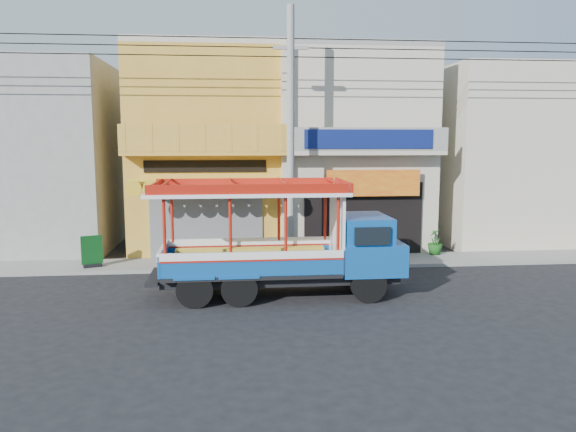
% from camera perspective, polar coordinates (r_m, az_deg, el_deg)
% --- Properties ---
extents(ground, '(90.00, 90.00, 0.00)m').
position_cam_1_polar(ground, '(16.96, 4.81, -7.78)').
color(ground, black).
rests_on(ground, ground).
extents(sidewalk, '(30.00, 2.00, 0.12)m').
position_cam_1_polar(sidewalk, '(20.77, 2.81, -4.67)').
color(sidewalk, slate).
rests_on(sidewalk, ground).
extents(shophouse_left, '(6.00, 7.50, 8.24)m').
position_cam_1_polar(shophouse_left, '(24.04, -8.08, 6.70)').
color(shophouse_left, gold).
rests_on(shophouse_left, ground).
extents(shophouse_right, '(6.00, 6.75, 8.24)m').
position_cam_1_polar(shophouse_right, '(24.54, 6.16, 6.75)').
color(shophouse_right, beige).
rests_on(shophouse_right, ground).
extents(party_pilaster, '(0.35, 0.30, 8.00)m').
position_cam_1_polar(party_pilaster, '(21.01, -0.17, 6.32)').
color(party_pilaster, beige).
rests_on(party_pilaster, ground).
extents(filler_building_left, '(6.00, 6.00, 7.60)m').
position_cam_1_polar(filler_building_left, '(25.36, -24.15, 5.45)').
color(filler_building_left, gray).
rests_on(filler_building_left, ground).
extents(filler_building_right, '(6.00, 6.00, 7.60)m').
position_cam_1_polar(filler_building_right, '(26.89, 20.97, 5.72)').
color(filler_building_right, beige).
rests_on(filler_building_right, ground).
extents(utility_pole, '(28.00, 0.26, 9.00)m').
position_cam_1_polar(utility_pole, '(19.48, 0.71, 9.24)').
color(utility_pole, gray).
rests_on(utility_pole, ground).
extents(songthaew_truck, '(7.24, 2.49, 3.37)m').
position_cam_1_polar(songthaew_truck, '(16.32, 0.89, -2.51)').
color(songthaew_truck, black).
rests_on(songthaew_truck, ground).
extents(green_sign, '(0.70, 0.53, 1.11)m').
position_cam_1_polar(green_sign, '(20.75, -19.29, -3.64)').
color(green_sign, black).
rests_on(green_sign, sidewalk).
extents(potted_plant_a, '(1.14, 1.17, 0.98)m').
position_cam_1_polar(potted_plant_a, '(20.72, 5.07, -3.17)').
color(potted_plant_a, '#185017').
rests_on(potted_plant_a, sidewalk).
extents(potted_plant_b, '(0.74, 0.78, 1.10)m').
position_cam_1_polar(potted_plant_b, '(21.23, 9.03, -2.80)').
color(potted_plant_b, '#185017').
rests_on(potted_plant_b, sidewalk).
extents(potted_plant_c, '(0.74, 0.74, 1.02)m').
position_cam_1_polar(potted_plant_c, '(22.43, 14.73, -2.51)').
color(potted_plant_c, '#185017').
rests_on(potted_plant_c, sidewalk).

